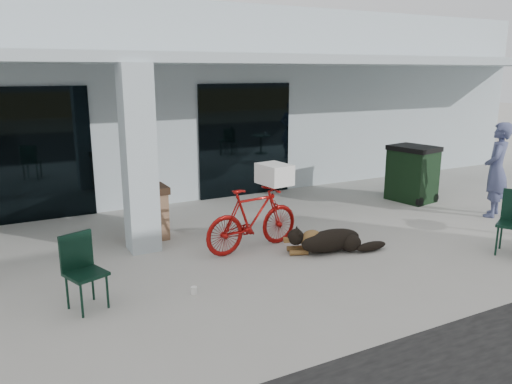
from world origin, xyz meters
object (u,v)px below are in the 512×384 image
wheeled_bin (412,173)px  person (496,170)px  bicycle (253,219)px  dog (331,239)px  cafe_chair_near (86,273)px  trash_receptacle (151,212)px

wheeled_bin → person: bearing=-82.0°
bicycle → person: bearing=-102.7°
dog → cafe_chair_near: (-4.01, -0.24, 0.27)m
wheeled_bin → dog: bearing=-162.8°
dog → person: size_ratio=0.67×
trash_receptacle → wheeled_bin: 6.20m
cafe_chair_near → person: bearing=-17.3°
cafe_chair_near → wheeled_bin: size_ratio=0.76×
person → trash_receptacle: person is taller
bicycle → trash_receptacle: size_ratio=1.87×
dog → wheeled_bin: 4.22m
bicycle → wheeled_bin: bearing=-82.9°
person → wheeled_bin: bearing=-100.9°
dog → trash_receptacle: trash_receptacle is taller
trash_receptacle → wheeled_bin: size_ratio=0.75×
dog → wheeled_bin: (3.72, 1.94, 0.43)m
person → trash_receptacle: 7.07m
cafe_chair_near → trash_receptacle: cafe_chair_near is taller
dog → trash_receptacle: (-2.48, 2.10, 0.27)m
trash_receptacle → wheeled_bin: wheeled_bin is taller
person → wheeled_bin: size_ratio=1.52×
bicycle → wheeled_bin: (4.84, 1.23, 0.10)m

